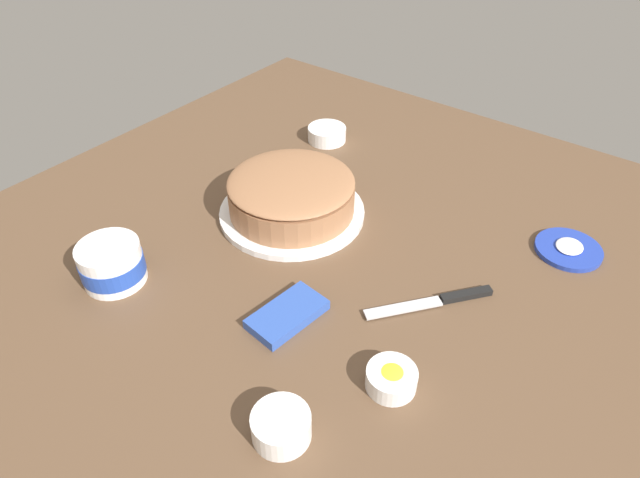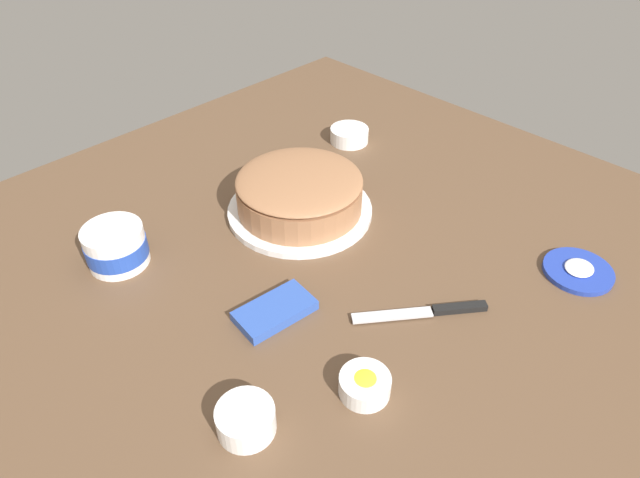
% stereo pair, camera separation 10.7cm
% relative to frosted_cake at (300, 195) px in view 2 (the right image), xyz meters
% --- Properties ---
extents(ground_plane, '(1.54, 1.54, 0.00)m').
position_rel_frosted_cake_xyz_m(ground_plane, '(-0.10, -0.19, -0.05)').
color(ground_plane, brown).
extents(frosted_cake, '(0.31, 0.31, 0.10)m').
position_rel_frosted_cake_xyz_m(frosted_cake, '(0.00, 0.00, 0.00)').
color(frosted_cake, white).
rests_on(frosted_cake, ground_plane).
extents(frosting_tub, '(0.12, 0.12, 0.08)m').
position_rel_frosted_cake_xyz_m(frosting_tub, '(-0.35, 0.13, -0.01)').
color(frosting_tub, white).
rests_on(frosting_tub, ground_plane).
extents(frosting_tub_lid, '(0.13, 0.13, 0.02)m').
position_rel_frosted_cake_xyz_m(frosting_tub_lid, '(0.24, -0.51, -0.04)').
color(frosting_tub_lid, '#233DAD').
rests_on(frosting_tub_lid, ground_plane).
extents(spreading_knife, '(0.20, 0.16, 0.01)m').
position_rel_frosted_cake_xyz_m(spreading_knife, '(-0.04, -0.38, -0.04)').
color(spreading_knife, silver).
rests_on(spreading_knife, ground_plane).
extents(sprinkle_bowl_rainbow, '(0.10, 0.10, 0.04)m').
position_rel_frosted_cake_xyz_m(sprinkle_bowl_rainbow, '(0.30, 0.13, -0.03)').
color(sprinkle_bowl_rainbow, white).
rests_on(sprinkle_bowl_rainbow, ground_plane).
extents(sprinkle_bowl_pink, '(0.09, 0.09, 0.04)m').
position_rel_frosted_cake_xyz_m(sprinkle_bowl_pink, '(-0.41, -0.32, -0.02)').
color(sprinkle_bowl_pink, white).
rests_on(sprinkle_bowl_pink, ground_plane).
extents(sprinkle_bowl_yellow, '(0.08, 0.08, 0.04)m').
position_rel_frosted_cake_xyz_m(sprinkle_bowl_yellow, '(-0.25, -0.40, -0.03)').
color(sprinkle_bowl_yellow, white).
rests_on(sprinkle_bowl_yellow, ground_plane).
extents(candy_box_lower, '(0.14, 0.09, 0.02)m').
position_rel_frosted_cake_xyz_m(candy_box_lower, '(-0.24, -0.18, -0.04)').
color(candy_box_lower, '#2D51B2').
rests_on(candy_box_lower, ground_plane).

